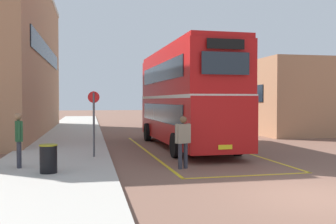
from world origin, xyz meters
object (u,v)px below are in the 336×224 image
Objects in this scene: litter_bin at (48,159)px; bus_stop_sign at (94,117)px; pedestrian_waiting_near at (19,136)px; double_decker_bus at (185,96)px; pedestrian_boarding at (183,138)px; single_deck_bus at (187,108)px.

litter_bin is 0.34× the size of bus_stop_sign.
pedestrian_waiting_near is 1.64m from litter_bin.
litter_bin is 3.53m from bus_stop_sign.
litter_bin is (-5.78, -6.41, -1.95)m from double_decker_bus.
pedestrian_boarding reaches higher than litter_bin.
pedestrian_waiting_near is at bearing 174.93° from pedestrian_boarding.
double_decker_bus is 5.60m from bus_stop_sign.
single_deck_bus reaches higher than pedestrian_boarding.
pedestrian_waiting_near is (-6.80, -5.27, -1.36)m from double_decker_bus.
double_decker_bus is at bearing 75.13° from pedestrian_boarding.
single_deck_bus is 22.98m from pedestrian_waiting_near.
bus_stop_sign is at bearing -143.09° from double_decker_bus.
pedestrian_waiting_near is at bearing -117.78° from single_deck_bus.
single_deck_bus is at bearing 62.22° from pedestrian_waiting_near.
double_decker_bus is 6.12m from pedestrian_boarding.
pedestrian_waiting_near reaches higher than litter_bin.
pedestrian_waiting_near is at bearing -142.21° from double_decker_bus.
double_decker_bus is 6.04× the size of pedestrian_boarding.
bus_stop_sign reaches higher than pedestrian_waiting_near.
double_decker_bus is at bearing 36.91° from bus_stop_sign.
double_decker_bus is at bearing 37.79° from pedestrian_waiting_near.
double_decker_bus reaches higher than bus_stop_sign.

